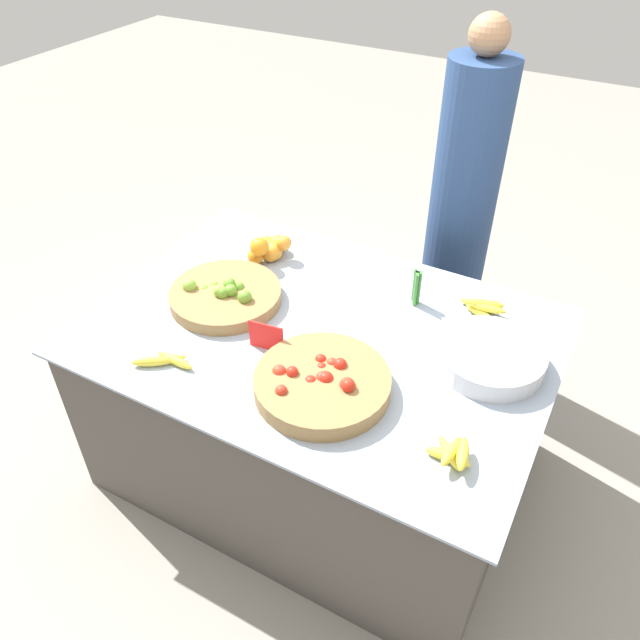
% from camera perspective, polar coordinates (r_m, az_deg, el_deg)
% --- Properties ---
extents(ground_plane, '(12.00, 12.00, 0.00)m').
position_cam_1_polar(ground_plane, '(2.85, -0.00, -12.84)').
color(ground_plane, gray).
extents(market_table, '(1.68, 1.19, 0.76)m').
position_cam_1_polar(market_table, '(2.57, -0.00, -7.53)').
color(market_table, '#4C4742').
rests_on(market_table, ground_plane).
extents(lime_bowl, '(0.44, 0.44, 0.09)m').
position_cam_1_polar(lime_bowl, '(2.46, -8.65, 2.26)').
color(lime_bowl, olive).
rests_on(lime_bowl, market_table).
extents(tomato_basket, '(0.45, 0.45, 0.10)m').
position_cam_1_polar(tomato_basket, '(2.05, 0.17, -5.78)').
color(tomato_basket, olive).
rests_on(tomato_basket, market_table).
extents(orange_pile, '(0.16, 0.21, 0.14)m').
position_cam_1_polar(orange_pile, '(2.68, -4.66, 6.53)').
color(orange_pile, orange).
rests_on(orange_pile, market_table).
extents(metal_bowl, '(0.37, 0.37, 0.07)m').
position_cam_1_polar(metal_bowl, '(2.22, 15.30, -3.31)').
color(metal_bowl, silver).
rests_on(metal_bowl, market_table).
extents(price_sign, '(0.13, 0.02, 0.11)m').
position_cam_1_polar(price_sign, '(2.20, -4.94, -1.54)').
color(price_sign, red).
rests_on(price_sign, market_table).
extents(veg_bundle, '(0.04, 0.05, 0.14)m').
position_cam_1_polar(veg_bundle, '(2.42, 8.81, 2.93)').
color(veg_bundle, '#428438').
rests_on(veg_bundle, market_table).
extents(banana_bunch_middle_right, '(0.18, 0.14, 0.06)m').
position_cam_1_polar(banana_bunch_middle_right, '(2.45, 14.69, 1.22)').
color(banana_bunch_middle_right, yellow).
rests_on(banana_bunch_middle_right, market_table).
extents(banana_bunch_middle_left, '(0.21, 0.14, 0.04)m').
position_cam_1_polar(banana_bunch_middle_left, '(2.22, -14.07, -3.62)').
color(banana_bunch_middle_left, yellow).
rests_on(banana_bunch_middle_left, market_table).
extents(banana_bunch_back_center, '(0.14, 0.14, 0.06)m').
position_cam_1_polar(banana_bunch_back_center, '(1.90, 11.99, -11.92)').
color(banana_bunch_back_center, yellow).
rests_on(banana_bunch_back_center, market_table).
extents(vendor_person, '(0.29, 0.29, 1.69)m').
position_cam_1_polar(vendor_person, '(2.97, 12.61, 8.57)').
color(vendor_person, navy).
rests_on(vendor_person, ground_plane).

